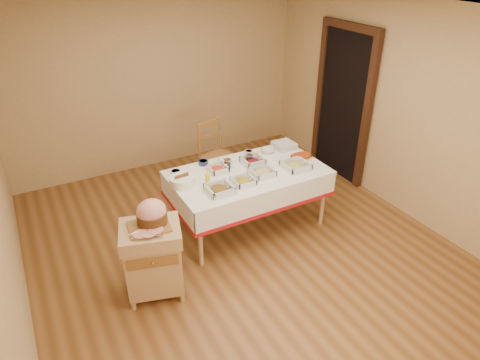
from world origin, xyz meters
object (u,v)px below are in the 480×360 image
Objects in this scene: butcher_cart at (153,257)px; preserve_jar_right at (249,159)px; brass_platter at (301,156)px; mustard_bottle at (208,179)px; bread_basket at (182,181)px; dining_table at (248,183)px; plate_stack at (284,145)px; preserve_jar_left at (227,164)px; ham_on_board at (151,215)px; dining_chair at (217,156)px.

butcher_cart is 7.36× the size of preserve_jar_right.
brass_platter is (0.64, -0.19, -0.03)m from preserve_jar_right.
mustard_bottle is 0.29m from bread_basket.
dining_table is 0.83m from bread_basket.
mustard_bottle is (0.84, 0.52, 0.39)m from butcher_cart.
brass_platter reaches higher than dining_table.
preserve_jar_right is 0.42× the size of plate_stack.
preserve_jar_right is 0.36× the size of brass_platter.
preserve_jar_left reaches higher than dining_table.
ham_on_board reaches higher than mustard_bottle.
mustard_bottle is at bearing 31.74° from butcher_cart.
bread_basket is at bearing -169.99° from plate_stack.
butcher_cart reaches higher than dining_table.
ham_on_board is at bearing -156.74° from plate_stack.
preserve_jar_right is 0.93m from bread_basket.
preserve_jar_right is at bearing 26.67° from ham_on_board.
preserve_jar_right is (0.13, 0.19, 0.21)m from dining_table.
mustard_bottle is (0.80, 0.49, -0.07)m from ham_on_board.
dining_table is 1.04m from dining_chair.
ham_on_board is 1.40m from preserve_jar_left.
plate_stack is at bearing 17.63° from mustard_bottle.
ham_on_board reaches higher than dining_table.
ham_on_board is 3.65× the size of preserve_jar_left.
preserve_jar_left is 0.91m from plate_stack.
preserve_jar_left is (1.18, 0.76, -0.10)m from ham_on_board.
preserve_jar_right is at bearing 27.02° from butcher_cart.
ham_on_board is 1.56× the size of plate_stack.
butcher_cart is 2.19m from dining_chair.
preserve_jar_right is at bearing 7.16° from bread_basket.
ham_on_board reaches higher than dining_chair.
preserve_jar_right is 0.60× the size of mustard_bottle.
bread_basket is at bearing 48.68° from ham_on_board.
preserve_jar_left is at bearing 129.39° from dining_table.
dining_chair is at bearing 47.80° from ham_on_board.
mustard_bottle is at bearing -177.13° from brass_platter.
dining_chair is 9.06× the size of preserve_jar_right.
brass_platter is (0.76, 0.00, 0.18)m from dining_table.
preserve_jar_right is (1.51, 0.77, 0.36)m from butcher_cart.
bread_basket is at bearing 174.85° from dining_table.
dining_chair is 5.47× the size of mustard_bottle.
dining_table is 2.29× the size of butcher_cart.
butcher_cart is 0.46m from ham_on_board.
dining_table is 1.49m from ham_on_board.
dining_table is 1.86× the size of dining_chair.
dining_table is at bearing -124.12° from preserve_jar_right.
dining_chair is 1.31m from mustard_bottle.
bread_basket is (-0.25, 0.14, -0.03)m from mustard_bottle.
dining_table is 0.84m from plate_stack.
mustard_bottle is at bearing -28.88° from bread_basket.
bread_basket is at bearing 177.37° from brass_platter.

